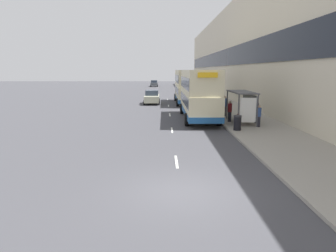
% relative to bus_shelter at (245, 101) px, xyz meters
% --- Properties ---
extents(ground_plane, '(220.00, 220.00, 0.00)m').
position_rel_bus_shelter_xyz_m(ground_plane, '(-5.77, -13.25, -1.88)').
color(ground_plane, '#424247').
extents(pavement, '(5.00, 93.00, 0.14)m').
position_rel_bus_shelter_xyz_m(pavement, '(0.73, 25.25, -1.81)').
color(pavement, gray).
rests_on(pavement, ground_plane).
extents(terrace_facade, '(3.10, 93.00, 13.83)m').
position_rel_bus_shelter_xyz_m(terrace_facade, '(4.72, 25.25, 5.04)').
color(terrace_facade, beige).
rests_on(terrace_facade, ground_plane).
extents(lane_mark_0, '(0.12, 2.00, 0.01)m').
position_rel_bus_shelter_xyz_m(lane_mark_0, '(-5.77, -9.72, -1.87)').
color(lane_mark_0, silver).
rests_on(lane_mark_0, ground_plane).
extents(lane_mark_1, '(0.12, 2.00, 0.01)m').
position_rel_bus_shelter_xyz_m(lane_mark_1, '(-5.77, -2.11, -1.87)').
color(lane_mark_1, silver).
rests_on(lane_mark_1, ground_plane).
extents(lane_mark_2, '(0.12, 2.00, 0.01)m').
position_rel_bus_shelter_xyz_m(lane_mark_2, '(-5.77, 5.49, -1.87)').
color(lane_mark_2, silver).
rests_on(lane_mark_2, ground_plane).
extents(lane_mark_3, '(0.12, 2.00, 0.01)m').
position_rel_bus_shelter_xyz_m(lane_mark_3, '(-5.77, 13.10, -1.87)').
color(lane_mark_3, silver).
rests_on(lane_mark_3, ground_plane).
extents(lane_mark_4, '(0.12, 2.00, 0.01)m').
position_rel_bus_shelter_xyz_m(lane_mark_4, '(-5.77, 20.70, -1.87)').
color(lane_mark_4, silver).
rests_on(lane_mark_4, ground_plane).
extents(bus_shelter, '(1.60, 4.20, 2.48)m').
position_rel_bus_shelter_xyz_m(bus_shelter, '(0.00, 0.00, 0.00)').
color(bus_shelter, '#4C4C51').
rests_on(bus_shelter, ground_plane).
extents(double_decker_bus_near, '(2.85, 10.22, 4.30)m').
position_rel_bus_shelter_xyz_m(double_decker_bus_near, '(-3.30, 2.79, 0.41)').
color(double_decker_bus_near, beige).
rests_on(double_decker_bus_near, ground_plane).
extents(double_decker_bus_ahead, '(2.85, 10.54, 4.30)m').
position_rel_bus_shelter_xyz_m(double_decker_bus_ahead, '(-3.42, 15.65, 0.41)').
color(double_decker_bus_ahead, beige).
rests_on(double_decker_bus_ahead, ground_plane).
extents(car_0, '(2.03, 3.87, 1.67)m').
position_rel_bus_shelter_xyz_m(car_0, '(-8.87, 56.89, -1.05)').
color(car_0, '#4C5156').
rests_on(car_0, ground_plane).
extents(car_1, '(2.03, 4.52, 1.74)m').
position_rel_bus_shelter_xyz_m(car_1, '(-7.87, 15.33, -1.01)').
color(car_1, '#B7B799').
rests_on(car_1, ground_plane).
extents(pedestrian_at_shelter, '(0.32, 0.32, 1.62)m').
position_rel_bus_shelter_xyz_m(pedestrian_at_shelter, '(0.67, -1.59, -0.91)').
color(pedestrian_at_shelter, '#23232D').
rests_on(pedestrian_at_shelter, ground_plane).
extents(pedestrian_1, '(0.36, 0.36, 1.81)m').
position_rel_bus_shelter_xyz_m(pedestrian_1, '(0.97, 0.00, -0.81)').
color(pedestrian_1, '#23232D').
rests_on(pedestrian_1, ground_plane).
extents(pedestrian_2, '(0.34, 0.34, 1.72)m').
position_rel_bus_shelter_xyz_m(pedestrian_2, '(-1.02, 0.60, -0.85)').
color(pedestrian_2, '#23232D').
rests_on(pedestrian_2, ground_plane).
extents(pedestrian_3, '(0.36, 0.36, 1.84)m').
position_rel_bus_shelter_xyz_m(pedestrian_3, '(-0.80, 3.78, -0.80)').
color(pedestrian_3, '#23232D').
rests_on(pedestrian_3, ground_plane).
extents(litter_bin, '(0.55, 0.55, 1.05)m').
position_rel_bus_shelter_xyz_m(litter_bin, '(-1.22, -2.89, -1.21)').
color(litter_bin, black).
rests_on(litter_bin, ground_plane).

